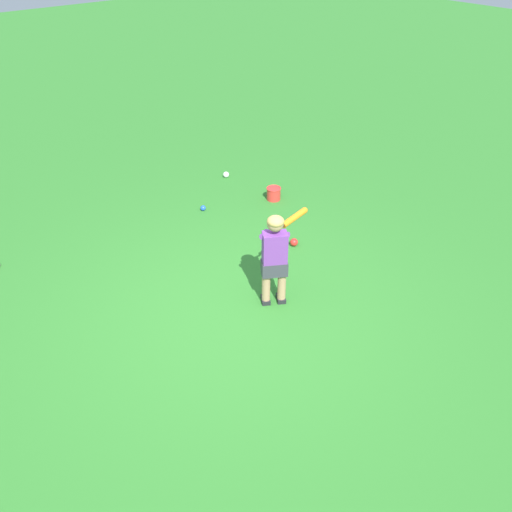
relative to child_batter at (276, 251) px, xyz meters
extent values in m
plane|color=#2D7528|center=(-0.48, 0.09, -0.65)|extent=(40.00, 40.00, 0.00)
cube|color=#232328|center=(-0.09, 0.05, -0.63)|extent=(0.16, 0.17, 0.05)
cylinder|color=tan|center=(-0.10, 0.03, -0.44)|extent=(0.09, 0.09, 0.34)
cube|color=#232328|center=(0.06, -0.04, -0.63)|extent=(0.16, 0.17, 0.05)
cylinder|color=tan|center=(0.05, -0.06, -0.44)|extent=(0.09, 0.09, 0.34)
cube|color=#383842|center=(-0.02, -0.01, -0.19)|extent=(0.31, 0.27, 0.16)
cube|color=#753899|center=(-0.02, -0.01, 0.06)|extent=(0.29, 0.26, 0.34)
sphere|color=tan|center=(-0.02, -0.01, 0.34)|extent=(0.17, 0.17, 0.17)
ellipsoid|color=tan|center=(-0.03, -0.02, 0.37)|extent=(0.24, 0.24, 0.11)
sphere|color=orange|center=(0.05, 0.11, 0.15)|extent=(0.04, 0.04, 0.04)
cylinder|color=black|center=(0.14, 0.11, 0.16)|extent=(0.14, 0.04, 0.05)
cylinder|color=orange|center=(0.38, 0.14, 0.20)|extent=(0.35, 0.10, 0.11)
sphere|color=orange|center=(0.54, 0.15, 0.22)|extent=(0.07, 0.07, 0.07)
cylinder|color=#753899|center=(0.00, 0.09, 0.16)|extent=(0.31, 0.14, 0.14)
cylinder|color=#753899|center=(0.06, 0.06, 0.16)|extent=(0.13, 0.31, 0.14)
sphere|color=red|center=(0.92, 0.67, -0.60)|extent=(0.10, 0.10, 0.10)
sphere|color=blue|center=(0.56, 2.16, -0.61)|extent=(0.08, 0.08, 0.08)
sphere|color=white|center=(1.45, 2.81, -0.60)|extent=(0.09, 0.09, 0.09)
cylinder|color=red|center=(1.54, 1.78, -0.56)|extent=(0.20, 0.20, 0.18)
torus|color=red|center=(1.54, 1.78, -0.47)|extent=(0.22, 0.22, 0.02)
camera|label=1|loc=(-3.04, -3.36, 3.00)|focal=37.14mm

